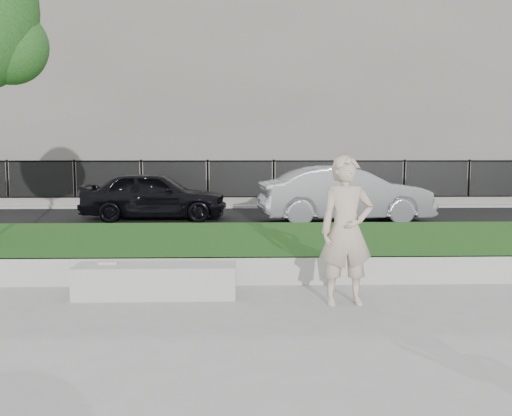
{
  "coord_description": "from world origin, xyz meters",
  "views": [
    {
      "loc": [
        0.48,
        -7.0,
        1.93
      ],
      "look_at": [
        0.71,
        1.2,
        1.1
      ],
      "focal_mm": 40.0,
      "sensor_mm": 36.0,
      "label": 1
    }
  ],
  "objects_px": {
    "car_silver": "(345,194)",
    "man": "(346,231)",
    "stone_bench": "(156,281)",
    "book": "(108,262)",
    "car_dark": "(154,195)"
  },
  "relations": [
    {
      "from": "car_silver",
      "to": "man",
      "type": "bearing_deg",
      "value": 163.66
    },
    {
      "from": "stone_bench",
      "to": "man",
      "type": "height_order",
      "value": "man"
    },
    {
      "from": "stone_bench",
      "to": "book",
      "type": "bearing_deg",
      "value": 169.88
    },
    {
      "from": "car_dark",
      "to": "stone_bench",
      "type": "bearing_deg",
      "value": -170.54
    },
    {
      "from": "stone_bench",
      "to": "car_dark",
      "type": "distance_m",
      "value": 8.26
    },
    {
      "from": "car_dark",
      "to": "car_silver",
      "type": "distance_m",
      "value": 5.14
    },
    {
      "from": "man",
      "to": "car_silver",
      "type": "bearing_deg",
      "value": 74.55
    },
    {
      "from": "man",
      "to": "car_dark",
      "type": "bearing_deg",
      "value": 108.0
    },
    {
      "from": "man",
      "to": "car_silver",
      "type": "distance_m",
      "value": 7.95
    },
    {
      "from": "man",
      "to": "car_silver",
      "type": "xyz_separation_m",
      "value": [
        1.42,
        7.82,
        -0.16
      ]
    },
    {
      "from": "car_dark",
      "to": "book",
      "type": "bearing_deg",
      "value": -174.92
    },
    {
      "from": "book",
      "to": "man",
      "type": "bearing_deg",
      "value": -12.3
    },
    {
      "from": "car_silver",
      "to": "stone_bench",
      "type": "bearing_deg",
      "value": 146.44
    },
    {
      "from": "man",
      "to": "car_dark",
      "type": "xyz_separation_m",
      "value": [
        -3.66,
        8.57,
        -0.22
      ]
    },
    {
      "from": "man",
      "to": "book",
      "type": "relative_size",
      "value": 7.68
    }
  ]
}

